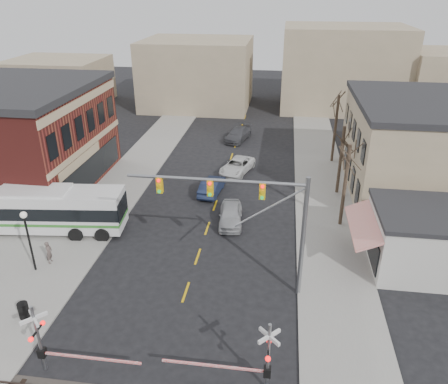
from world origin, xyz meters
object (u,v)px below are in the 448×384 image
at_px(rr_crossing_east, 259,357).
at_px(pedestrian_near, 49,252).
at_px(transit_bus, 37,209).
at_px(trash_bin, 24,310).
at_px(traffic_signal_mast, 255,210).
at_px(car_c, 237,166).
at_px(car_d, 238,134).
at_px(car_a, 231,215).
at_px(rr_crossing_west, 47,340).
at_px(pedestrian_far, 62,219).
at_px(street_lamp, 27,229).
at_px(car_b, 212,186).

distance_m(rr_crossing_east, pedestrian_near, 17.14).
height_order(transit_bus, trash_bin, transit_bus).
relative_size(traffic_signal_mast, rr_crossing_east, 1.88).
distance_m(transit_bus, traffic_signal_mast, 18.22).
bearing_deg(rr_crossing_east, car_c, 98.43).
bearing_deg(car_d, trash_bin, -90.10).
distance_m(traffic_signal_mast, pedestrian_near, 14.95).
height_order(traffic_signal_mast, car_a, traffic_signal_mast).
distance_m(rr_crossing_west, rr_crossing_east, 10.29).
relative_size(rr_crossing_east, car_d, 1.07).
bearing_deg(trash_bin, car_c, 67.03).
bearing_deg(car_a, car_d, 89.33).
distance_m(car_c, pedestrian_far, 18.10).
distance_m(street_lamp, pedestrian_far, 6.15).
bearing_deg(car_d, car_b, -78.14).
relative_size(street_lamp, car_a, 0.98).
xyz_separation_m(traffic_signal_mast, car_a, (-2.43, 8.26, -4.99)).
xyz_separation_m(trash_bin, car_a, (10.46, 12.74, 0.16)).
relative_size(car_c, pedestrian_far, 3.35).
bearing_deg(trash_bin, traffic_signal_mast, 19.16).
bearing_deg(rr_crossing_west, car_c, 76.41).
relative_size(rr_crossing_west, car_a, 1.23).
bearing_deg(car_c, pedestrian_far, -116.17).
bearing_deg(car_a, pedestrian_near, -153.02).
relative_size(street_lamp, pedestrian_far, 2.94).
relative_size(transit_bus, pedestrian_far, 9.01).
relative_size(transit_bus, street_lamp, 3.06).
bearing_deg(car_b, pedestrian_far, 42.83).
relative_size(rr_crossing_west, car_b, 1.24).
bearing_deg(car_a, street_lamp, -151.10).
relative_size(transit_bus, rr_crossing_west, 2.43).
xyz_separation_m(rr_crossing_west, car_d, (5.40, 36.70, -1.21)).
relative_size(rr_crossing_east, street_lamp, 1.26).
bearing_deg(rr_crossing_west, transit_bus, 120.85).
bearing_deg(pedestrian_near, car_b, -40.06).
bearing_deg(car_c, car_d, 112.79).
bearing_deg(pedestrian_far, pedestrian_near, -125.71).
xyz_separation_m(street_lamp, car_b, (9.88, 13.58, -2.54)).
distance_m(rr_crossing_east, trash_bin, 14.09).
bearing_deg(transit_bus, rr_crossing_west, -59.15).
xyz_separation_m(car_d, pedestrian_near, (-10.06, -28.03, 0.18)).
xyz_separation_m(traffic_signal_mast, pedestrian_far, (-15.47, 5.57, -4.89)).
bearing_deg(pedestrian_near, traffic_signal_mast, -97.42).
bearing_deg(rr_crossing_west, street_lamp, 124.23).
xyz_separation_m(car_a, pedestrian_far, (-13.04, -2.69, 0.10)).
relative_size(street_lamp, trash_bin, 4.51).
relative_size(pedestrian_near, pedestrian_far, 1.08).
distance_m(traffic_signal_mast, rr_crossing_west, 12.81).
distance_m(car_b, car_c, 5.49).
distance_m(rr_crossing_west, street_lamp, 9.42).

